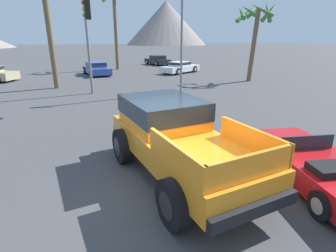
% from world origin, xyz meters
% --- Properties ---
extents(ground_plane, '(320.00, 320.00, 0.00)m').
position_xyz_m(ground_plane, '(0.00, 0.00, 0.00)').
color(ground_plane, '#424244').
extents(orange_pickup_truck, '(2.97, 5.48, 1.89)m').
position_xyz_m(orange_pickup_truck, '(0.21, 0.55, 1.08)').
color(orange_pickup_truck, orange).
rests_on(orange_pickup_truck, ground_plane).
extents(red_convertible_car, '(2.41, 4.47, 1.06)m').
position_xyz_m(red_convertible_car, '(3.36, -1.06, 0.43)').
color(red_convertible_car, '#B21419').
rests_on(red_convertible_car, ground_plane).
extents(parked_car_white, '(4.74, 3.80, 1.14)m').
position_xyz_m(parked_car_white, '(7.75, 20.13, 0.59)').
color(parked_car_white, white).
rests_on(parked_car_white, ground_plane).
extents(parked_car_blue, '(2.55, 4.63, 1.21)m').
position_xyz_m(parked_car_blue, '(-0.47, 21.31, 0.62)').
color(parked_car_blue, '#334C9E').
rests_on(parked_car_blue, ground_plane).
extents(parked_car_dark, '(2.79, 4.33, 1.21)m').
position_xyz_m(parked_car_dark, '(7.95, 29.26, 0.62)').
color(parked_car_dark, '#232328').
rests_on(parked_car_dark, ground_plane).
extents(traffic_light_main, '(0.38, 4.42, 5.44)m').
position_xyz_m(traffic_light_main, '(-1.35, 10.38, 3.85)').
color(traffic_light_main, slate).
rests_on(traffic_light_main, ground_plane).
extents(street_lamp_post, '(0.90, 0.24, 8.40)m').
position_xyz_m(street_lamp_post, '(4.25, 10.68, 4.99)').
color(street_lamp_post, slate).
rests_on(street_lamp_post, ground_plane).
extents(palm_tree_tall, '(2.92, 2.86, 8.72)m').
position_xyz_m(palm_tree_tall, '(2.09, 25.35, 6.46)').
color(palm_tree_tall, brown).
rests_on(palm_tree_tall, ground_plane).
extents(palm_tree_leaning, '(2.98, 2.82, 6.03)m').
position_xyz_m(palm_tree_leaning, '(11.38, 13.36, 4.59)').
color(palm_tree_leaning, brown).
rests_on(palm_tree_leaning, ground_plane).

